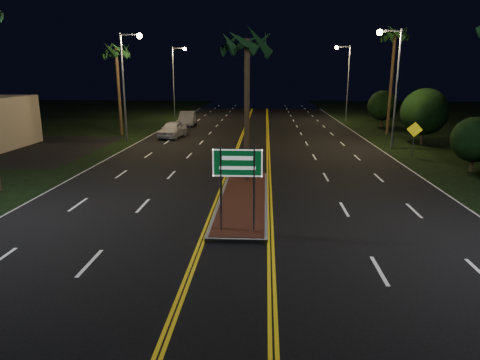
# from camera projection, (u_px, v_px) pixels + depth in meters

# --- Properties ---
(ground) EXTENTS (120.00, 120.00, 0.00)m
(ground) POSITION_uv_depth(u_px,v_px,m) (232.00, 267.00, 13.23)
(ground) COLOR black
(ground) RESTS_ON ground
(median_island) EXTENTS (2.25, 10.25, 0.17)m
(median_island) POSITION_uv_depth(u_px,v_px,m) (243.00, 199.00, 19.99)
(median_island) COLOR gray
(median_island) RESTS_ON ground
(highway_sign) EXTENTS (1.80, 0.08, 3.20)m
(highway_sign) POSITION_uv_depth(u_px,v_px,m) (237.00, 171.00, 15.35)
(highway_sign) COLOR gray
(highway_sign) RESTS_ON ground
(streetlight_left_mid) EXTENTS (1.91, 0.44, 9.00)m
(streetlight_left_mid) POSITION_uv_depth(u_px,v_px,m) (127.00, 75.00, 35.69)
(streetlight_left_mid) COLOR gray
(streetlight_left_mid) RESTS_ON ground
(streetlight_left_far) EXTENTS (1.91, 0.44, 9.00)m
(streetlight_left_far) POSITION_uv_depth(u_px,v_px,m) (176.00, 74.00, 55.05)
(streetlight_left_far) COLOR gray
(streetlight_left_far) RESTS_ON ground
(streetlight_right_mid) EXTENTS (1.91, 0.44, 9.00)m
(streetlight_right_mid) POSITION_uv_depth(u_px,v_px,m) (393.00, 75.00, 32.54)
(streetlight_right_mid) COLOR gray
(streetlight_right_mid) RESTS_ON ground
(streetlight_right_far) EXTENTS (1.91, 0.44, 9.00)m
(streetlight_right_far) POSITION_uv_depth(u_px,v_px,m) (345.00, 74.00, 51.90)
(streetlight_right_far) COLOR gray
(streetlight_right_far) RESTS_ON ground
(palm_median) EXTENTS (2.40, 2.40, 8.30)m
(palm_median) POSITION_uv_depth(u_px,v_px,m) (247.00, 43.00, 21.62)
(palm_median) COLOR #382819
(palm_median) RESTS_ON ground
(palm_left_far) EXTENTS (2.40, 2.40, 8.80)m
(palm_left_far) POSITION_uv_depth(u_px,v_px,m) (116.00, 51.00, 39.18)
(palm_left_far) COLOR #382819
(palm_left_far) RESTS_ON ground
(palm_right_far) EXTENTS (2.40, 2.40, 10.30)m
(palm_right_far) POSITION_uv_depth(u_px,v_px,m) (395.00, 36.00, 39.31)
(palm_right_far) COLOR #382819
(palm_right_far) RESTS_ON ground
(shrub_near) EXTENTS (2.70, 2.70, 3.30)m
(shrub_near) POSITION_uv_depth(u_px,v_px,m) (475.00, 140.00, 25.54)
(shrub_near) COLOR #382819
(shrub_near) RESTS_ON ground
(shrub_mid) EXTENTS (3.78, 3.78, 4.62)m
(shrub_mid) POSITION_uv_depth(u_px,v_px,m) (425.00, 112.00, 35.00)
(shrub_mid) COLOR #382819
(shrub_mid) RESTS_ON ground
(shrub_far) EXTENTS (3.24, 3.24, 3.96)m
(shrub_far) POSITION_uv_depth(u_px,v_px,m) (383.00, 106.00, 46.72)
(shrub_far) COLOR #382819
(shrub_far) RESTS_ON ground
(car_near) EXTENTS (2.91, 5.48, 1.74)m
(car_near) POSITION_uv_depth(u_px,v_px,m) (172.00, 128.00, 39.35)
(car_near) COLOR white
(car_near) RESTS_ON ground
(car_far) EXTENTS (2.81, 5.63, 1.82)m
(car_far) POSITION_uv_depth(u_px,v_px,m) (187.00, 117.00, 48.67)
(car_far) COLOR silver
(car_far) RESTS_ON ground
(warning_sign) EXTENTS (0.98, 0.44, 2.51)m
(warning_sign) POSITION_uv_depth(u_px,v_px,m) (414.00, 134.00, 29.87)
(warning_sign) COLOR gray
(warning_sign) RESTS_ON ground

